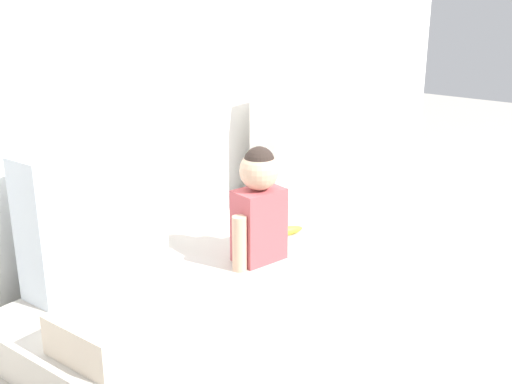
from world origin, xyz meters
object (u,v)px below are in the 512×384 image
(throw_pillow_left, at_px, (95,212))
(toddler, at_px, (259,204))
(throw_pillow_right, at_px, (292,139))
(couch, at_px, (267,282))
(folded_blanket, at_px, (124,322))
(banana, at_px, (285,231))

(throw_pillow_left, distance_m, toddler, 0.62)
(toddler, bearing_deg, throw_pillow_right, 25.87)
(throw_pillow_right, bearing_deg, throw_pillow_left, 180.00)
(throw_pillow_left, relative_size, throw_pillow_right, 1.00)
(throw_pillow_left, bearing_deg, toddler, -38.18)
(couch, distance_m, folded_blanket, 0.93)
(banana, bearing_deg, toddler, -168.00)
(throw_pillow_right, bearing_deg, couch, -154.08)
(couch, bearing_deg, throw_pillow_left, 154.08)
(banana, bearing_deg, couch, 172.40)
(toddler, bearing_deg, throw_pillow_left, 141.82)
(throw_pillow_right, xyz_separation_m, folded_blanket, (-1.53, -0.41, -0.22))
(throw_pillow_right, height_order, banana, throw_pillow_right)
(toddler, height_order, banana, toddler)
(couch, xyz_separation_m, throw_pillow_right, (0.64, 0.31, 0.47))
(banana, xyz_separation_m, folded_blanket, (-1.00, -0.09, 0.04))
(throw_pillow_right, bearing_deg, toddler, -154.13)
(throw_pillow_left, height_order, folded_blanket, throw_pillow_left)
(throw_pillow_left, height_order, throw_pillow_right, throw_pillow_right)
(folded_blanket, bearing_deg, banana, 4.97)
(folded_blanket, bearing_deg, throw_pillow_right, 15.19)
(couch, xyz_separation_m, toddler, (-0.15, -0.07, 0.42))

